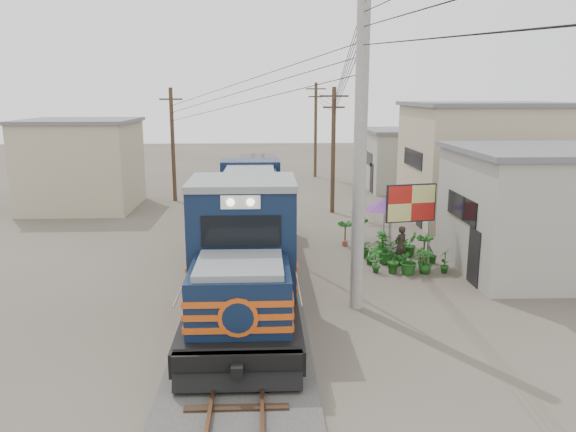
{
  "coord_description": "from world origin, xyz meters",
  "views": [
    {
      "loc": [
        0.61,
        -17.17,
        6.63
      ],
      "look_at": [
        1.5,
        3.09,
        2.2
      ],
      "focal_mm": 35.0,
      "sensor_mm": 36.0,
      "label": 1
    }
  ],
  "objects_px": {
    "locomotive": "(247,231)",
    "market_umbrella": "(385,204)",
    "billboard": "(411,205)",
    "vendor": "(401,246)"
  },
  "relations": [
    {
      "from": "vendor",
      "to": "market_umbrella",
      "type": "bearing_deg",
      "value": -117.75
    },
    {
      "from": "billboard",
      "to": "vendor",
      "type": "height_order",
      "value": "billboard"
    },
    {
      "from": "market_umbrella",
      "to": "locomotive",
      "type": "bearing_deg",
      "value": -143.83
    },
    {
      "from": "market_umbrella",
      "to": "vendor",
      "type": "height_order",
      "value": "market_umbrella"
    },
    {
      "from": "billboard",
      "to": "market_umbrella",
      "type": "bearing_deg",
      "value": 88.67
    },
    {
      "from": "market_umbrella",
      "to": "vendor",
      "type": "bearing_deg",
      "value": -89.13
    },
    {
      "from": "locomotive",
      "to": "vendor",
      "type": "height_order",
      "value": "locomotive"
    },
    {
      "from": "locomotive",
      "to": "vendor",
      "type": "relative_size",
      "value": 10.5
    },
    {
      "from": "locomotive",
      "to": "market_umbrella",
      "type": "xyz_separation_m",
      "value": [
        5.91,
        4.32,
        0.09
      ]
    },
    {
      "from": "billboard",
      "to": "market_umbrella",
      "type": "distance_m",
      "value": 2.7
    }
  ]
}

